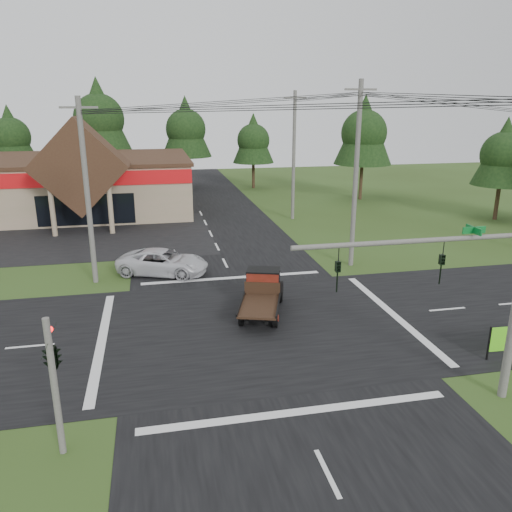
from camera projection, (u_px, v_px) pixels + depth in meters
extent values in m
plane|color=#304418|center=(256.00, 327.00, 23.53)|extent=(120.00, 120.00, 0.00)
cube|color=black|center=(256.00, 326.00, 23.53)|extent=(12.00, 120.00, 0.02)
cube|color=black|center=(256.00, 326.00, 23.53)|extent=(120.00, 12.00, 0.02)
cube|color=black|center=(29.00, 240.00, 38.59)|extent=(28.00, 14.00, 0.02)
cube|color=#988A67|center=(29.00, 187.00, 47.78)|extent=(30.00, 15.00, 5.00)
cube|color=#3E2519|center=(25.00, 160.00, 47.03)|extent=(30.40, 15.40, 0.30)
cube|color=#AC0D10|center=(6.00, 181.00, 40.24)|extent=(30.00, 0.12, 1.20)
cube|color=#3E2519|center=(80.00, 166.00, 40.17)|extent=(7.78, 4.00, 7.78)
cylinder|color=#988A67|center=(53.00, 211.00, 39.11)|extent=(0.40, 0.40, 4.00)
cylinder|color=#988A67|center=(111.00, 209.00, 39.97)|extent=(0.40, 0.40, 4.00)
cube|color=black|center=(86.00, 210.00, 42.20)|extent=(8.00, 0.08, 2.60)
cylinder|color=#595651|center=(415.00, 241.00, 15.44)|extent=(8.00, 0.16, 0.16)
imported|color=black|center=(441.00, 270.00, 15.93)|extent=(0.16, 0.20, 1.00)
imported|color=black|center=(338.00, 277.00, 15.25)|extent=(0.16, 0.20, 1.00)
cube|color=#0C6626|center=(474.00, 230.00, 15.76)|extent=(0.80, 0.04, 0.22)
cylinder|color=#595651|center=(55.00, 388.00, 14.41)|extent=(0.20, 0.20, 4.40)
imported|color=black|center=(50.00, 338.00, 14.16)|extent=(0.53, 2.48, 1.00)
sphere|color=#FF0C0C|center=(50.00, 329.00, 14.24)|extent=(0.18, 0.18, 0.18)
cylinder|color=#595651|center=(87.00, 194.00, 27.93)|extent=(0.30, 0.30, 10.50)
cube|color=#595651|center=(79.00, 107.00, 26.58)|extent=(2.00, 0.12, 0.12)
cylinder|color=#595651|center=(356.00, 177.00, 30.91)|extent=(0.30, 0.30, 11.50)
cube|color=#595651|center=(361.00, 89.00, 29.40)|extent=(2.00, 0.12, 0.12)
cylinder|color=#595651|center=(294.00, 157.00, 44.06)|extent=(0.30, 0.30, 11.20)
cube|color=#595651|center=(295.00, 98.00, 42.60)|extent=(2.00, 0.12, 0.12)
cylinder|color=#332316|center=(16.00, 178.00, 58.46)|extent=(0.36, 0.36, 3.50)
cone|color=black|center=(10.00, 134.00, 56.98)|extent=(5.60, 5.60, 6.60)
sphere|color=black|center=(10.00, 137.00, 57.07)|extent=(4.40, 4.40, 4.40)
cylinder|color=#332316|center=(104.00, 173.00, 59.31)|extent=(0.36, 0.36, 4.55)
cone|color=black|center=(99.00, 115.00, 57.40)|extent=(7.28, 7.28, 8.58)
sphere|color=black|center=(99.00, 119.00, 57.51)|extent=(5.72, 5.72, 5.72)
cylinder|color=#332316|center=(188.00, 172.00, 62.30)|extent=(0.36, 0.36, 3.85)
cone|color=black|center=(186.00, 126.00, 60.68)|extent=(6.16, 6.16, 7.26)
sphere|color=black|center=(186.00, 129.00, 60.78)|extent=(4.84, 4.84, 4.84)
cylinder|color=#332316|center=(253.00, 175.00, 62.09)|extent=(0.36, 0.36, 3.15)
cone|color=black|center=(253.00, 138.00, 60.76)|extent=(5.04, 5.04, 5.94)
sphere|color=black|center=(253.00, 140.00, 60.84)|extent=(3.96, 3.96, 3.96)
cylinder|color=#332316|center=(361.00, 182.00, 54.57)|extent=(0.36, 0.36, 3.85)
cone|color=black|center=(364.00, 130.00, 52.95)|extent=(6.16, 6.16, 7.26)
sphere|color=black|center=(364.00, 133.00, 53.05)|extent=(4.84, 4.84, 4.84)
cylinder|color=#332316|center=(497.00, 202.00, 45.00)|extent=(0.36, 0.36, 3.15)
cone|color=black|center=(504.00, 151.00, 43.67)|extent=(5.04, 5.04, 5.94)
sphere|color=black|center=(504.00, 154.00, 43.75)|extent=(3.96, 3.96, 3.96)
imported|color=silver|center=(163.00, 262.00, 30.63)|extent=(6.06, 4.38, 1.53)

